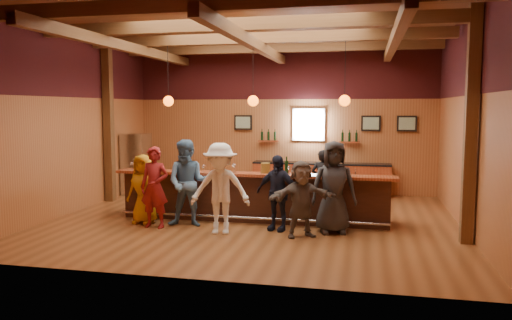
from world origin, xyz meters
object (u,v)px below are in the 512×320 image
Objects in this scene: customer_brown at (301,199)px; customer_dark at (334,187)px; back_bar_cabinet at (321,179)px; stainless_fridge at (136,164)px; bottle_a at (282,167)px; customer_white at (220,189)px; bartender at (323,181)px; customer_navy at (277,193)px; customer_denim at (188,183)px; bar_counter at (255,197)px; customer_redvest at (155,187)px; ice_bucket at (265,168)px; customer_orange at (143,189)px.

customer_brown is 0.78m from customer_dark.
stainless_fridge reaches higher than back_bar_cabinet.
customer_dark is at bearing -31.06° from bottle_a.
customer_white is 1.22× the size of customer_brown.
customer_dark is at bearing -81.80° from back_bar_cabinet.
bartender is at bearing -13.67° from stainless_fridge.
customer_denim is at bearing -162.89° from customer_navy.
bar_counter is 3.50× the size of stainless_fridge.
stainless_fridge is at bearing 117.53° from customer_brown.
customer_dark is (0.60, 0.47, 0.18)m from customer_brown.
customer_white is 5.79× the size of bottle_a.
stainless_fridge is at bearing -168.07° from back_bar_cabinet.
bartender is (0.21, 2.45, 0.01)m from customer_brown.
customer_redvest is 7.81× the size of ice_bucket.
customer_orange is 4.16m from customer_dark.
stainless_fridge reaches higher than customer_orange.
customer_white is at bearing 156.15° from customer_brown.
customer_navy reaches higher than bottle_a.
customer_redvest is 0.71m from customer_denim.
customer_redvest is at bearing -157.40° from bottle_a.
back_bar_cabinet is 2.61× the size of customer_orange.
customer_white is at bearing -107.58° from back_bar_cabinet.
customer_brown is (0.04, -4.93, 0.28)m from back_bar_cabinet.
stainless_fridge is 0.97× the size of customer_white.
customer_orange is 2.00m from customer_white.
customer_orange is at bearing -165.76° from bottle_a.
customer_orange is 6.90× the size of ice_bucket.
bar_counter is at bearing 43.93° from bartender.
bartender is 6.93× the size of ice_bucket.
customer_denim reaches higher than customer_navy.
bottle_a reaches higher than bar_counter.
customer_white reaches higher than ice_bucket.
bar_counter is at bearing 141.10° from customer_dark.
customer_orange is 4.27m from bartender.
customer_dark is 1.41m from bottle_a.
customer_denim reaches higher than customer_brown.
customer_brown is 1.52m from ice_bucket.
customer_denim reaches higher than bottle_a.
customer_brown is at bearing -15.87° from customer_denim.
bartender reaches higher than ice_bucket.
back_bar_cabinet is 4.54m from customer_navy.
bottle_a is (-0.03, 0.76, 0.44)m from customer_navy.
customer_white is 1.20m from customer_navy.
stainless_fridge is 8.10× the size of ice_bucket.
customer_white is at bearing -105.70° from bar_counter.
customer_dark is at bearing 9.50° from customer_orange.
bottle_a is at bearing 13.77° from ice_bucket.
customer_redvest reaches higher than bartender.
customer_orange reaches higher than back_bar_cabinet.
back_bar_cabinet is 4.52m from customer_dark.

